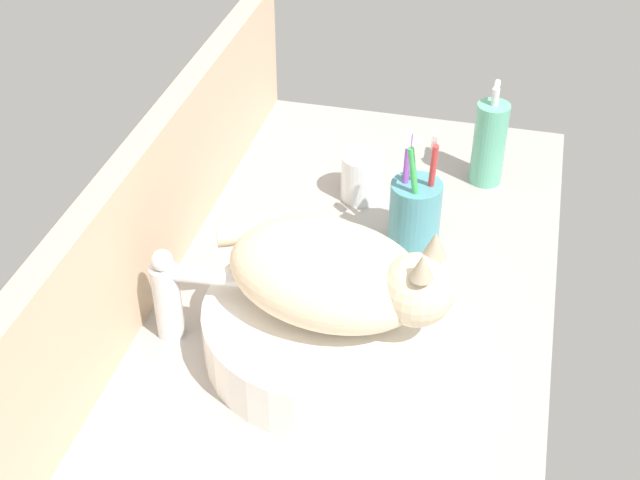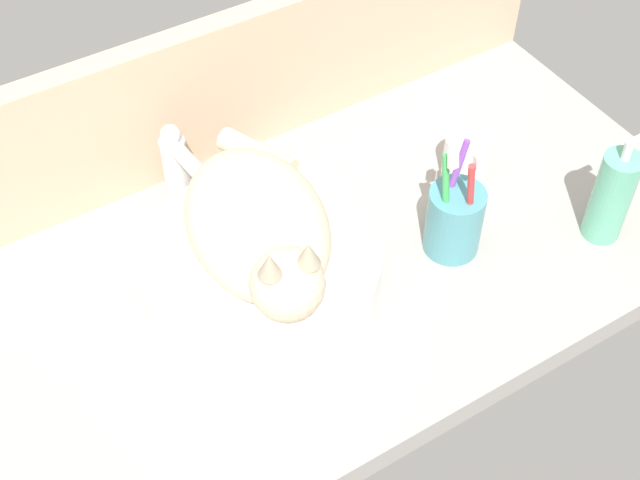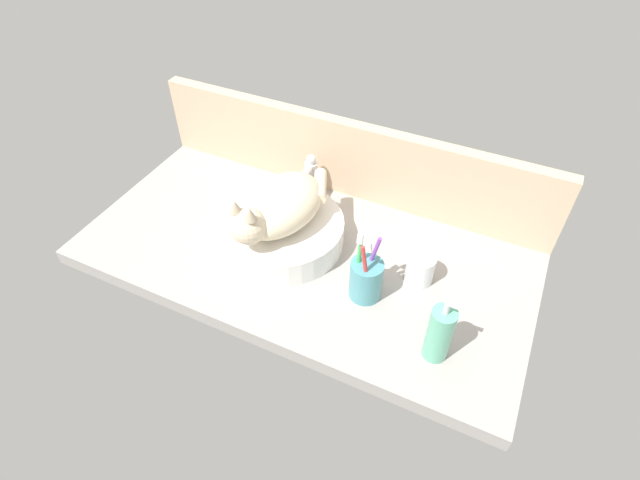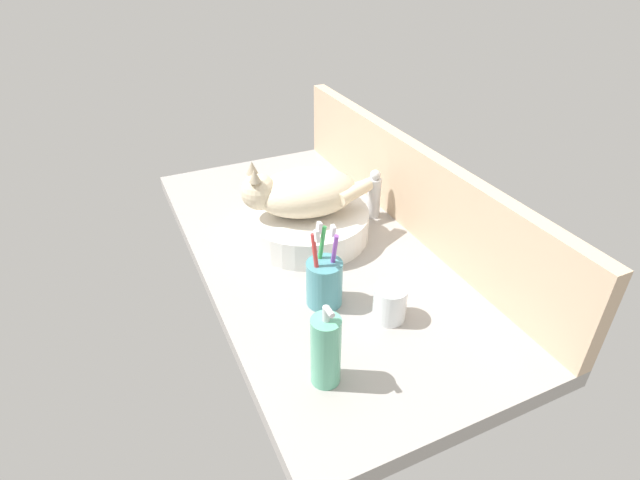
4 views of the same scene
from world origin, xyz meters
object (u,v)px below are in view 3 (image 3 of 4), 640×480
cat (278,206)px  faucet (310,177)px  sink_basin (284,231)px  water_glass (420,270)px  toothbrush_cup (366,278)px  soap_dispenser (439,334)px

cat → faucet: 21.12cm
sink_basin → cat: (-0.18, -1.36, 9.28)cm
cat → water_glass: cat is taller
faucet → water_glass: size_ratio=1.81×
faucet → toothbrush_cup: 38.23cm
faucet → soap_dispenser: soap_dispenser is taller
sink_basin → soap_dispenser: size_ratio=1.81×
cat → water_glass: (35.68, 3.65, -9.57)cm
faucet → water_glass: faucet is taller
soap_dispenser → water_glass: 21.29cm
sink_basin → toothbrush_cup: 26.73cm
water_glass → faucet: bearing=156.0°
sink_basin → toothbrush_cup: toothbrush_cup is taller
soap_dispenser → toothbrush_cup: bearing=155.5°
soap_dispenser → sink_basin: bearing=159.9°
faucet → toothbrush_cup: bearing=-44.1°
water_glass → sink_basin: bearing=-176.3°
sink_basin → faucet: 19.43cm
cat → toothbrush_cup: bearing=-13.6°
toothbrush_cup → water_glass: bearing=44.9°
cat → faucet: bearing=94.8°
sink_basin → toothbrush_cup: (25.56, -7.60, 1.92)cm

